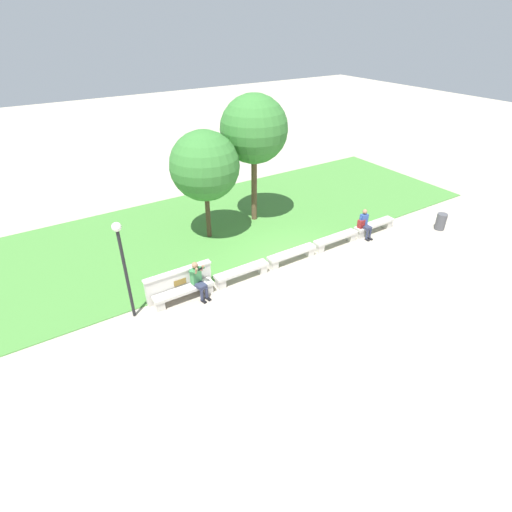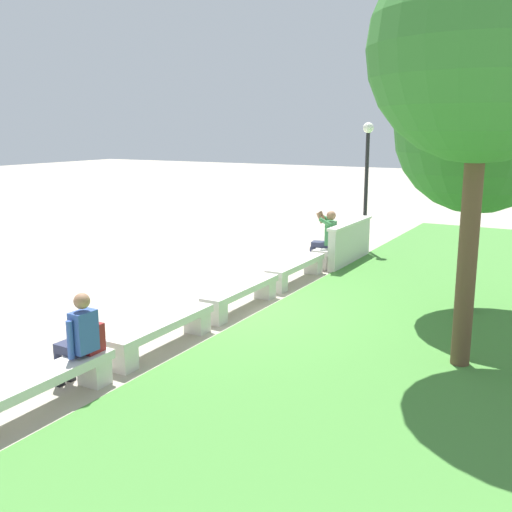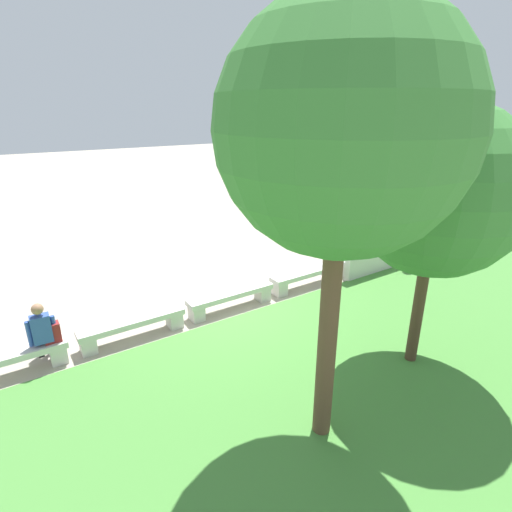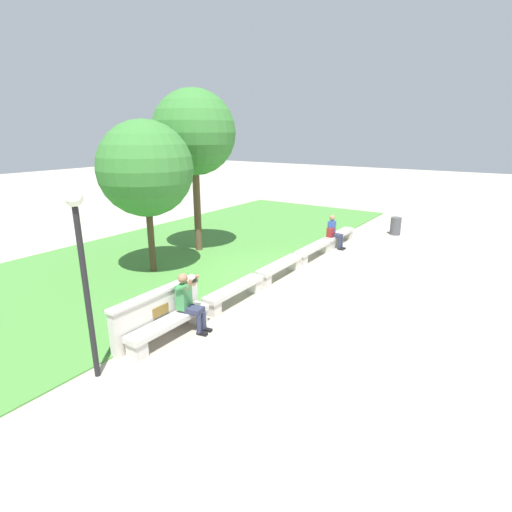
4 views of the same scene
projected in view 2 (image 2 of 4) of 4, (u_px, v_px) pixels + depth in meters
ground_plane at (242, 309)px, 10.84m from camera, size 80.00×80.00×0.00m
grass_strip at (499, 352)px, 8.75m from camera, size 23.29×8.00×0.03m
bench_main at (337, 249)px, 14.69m from camera, size 2.13×0.40×0.45m
bench_near at (296, 268)px, 12.74m from camera, size 2.13×0.40×0.45m
bench_mid at (242, 293)px, 10.78m from camera, size 2.13×0.40×0.45m
bench_far at (163, 330)px, 8.83m from camera, size 2.13×0.40×0.45m
bench_end at (39, 387)px, 6.87m from camera, size 2.13×0.40×0.45m
backrest_wall_with_plaque at (350, 242)px, 14.48m from camera, size 2.41×0.24×1.01m
person_photographer at (326, 235)px, 14.19m from camera, size 0.52×0.77×1.32m
person_distant at (78, 338)px, 7.43m from camera, size 0.48×0.68×1.26m
backpack at (91, 339)px, 7.53m from camera, size 0.28×0.24×0.43m
tree_behind_wall at (480, 130)px, 10.00m from camera, size 2.81×2.81×4.60m
tree_left_background at (483, 48)px, 7.41m from camera, size 2.89×2.89×5.65m
lamp_post at (367, 166)px, 15.69m from camera, size 0.28×0.28×3.37m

